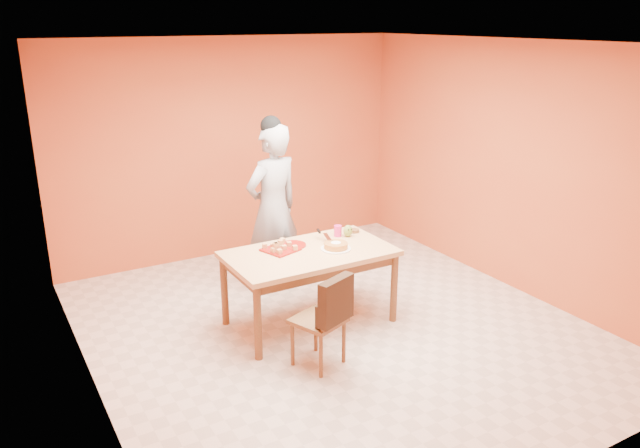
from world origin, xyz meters
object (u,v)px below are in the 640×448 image
person (273,209)px  red_dinner_plate (293,245)px  dining_table (309,260)px  magenta_glass (338,231)px  pastry_platter (280,250)px  egg_ornament (348,231)px  sponge_cake (336,246)px  dining_chair (319,318)px  checker_tin (354,231)px

person → red_dinner_plate: (-0.13, -0.71, -0.16)m
dining_table → magenta_glass: bearing=26.6°
pastry_platter → magenta_glass: magenta_glass is taller
red_dinner_plate → magenta_glass: bearing=2.4°
egg_ornament → pastry_platter: bearing=159.2°
egg_ornament → sponge_cake: bearing=-161.5°
dining_table → person: (0.07, 0.92, 0.26)m
dining_table → person: bearing=86.0°
dining_table → dining_chair: bearing=-113.2°
magenta_glass → pastry_platter: bearing=-173.8°
magenta_glass → checker_tin: magenta_glass is taller
dining_table → egg_ornament: 0.59m
pastry_platter → magenta_glass: size_ratio=2.61×
dining_table → sponge_cake: bearing=-18.5°
dining_chair → magenta_glass: size_ratio=7.57×
dining_chair → red_dinner_plate: 1.04m
egg_ornament → dining_chair: bearing=-155.2°
dining_table → sponge_cake: (0.25, -0.08, 0.13)m
dining_table → sponge_cake: 0.29m
person → magenta_glass: 0.81m
pastry_platter → dining_chair: bearing=-95.4°
person → pastry_platter: size_ratio=6.26×
dining_chair → checker_tin: size_ratio=8.36×
red_dinner_plate → checker_tin: 0.75m
pastry_platter → egg_ornament: bearing=0.9°
egg_ornament → checker_tin: size_ratio=1.20×
dining_chair → sponge_cake: dining_chair is taller
pastry_platter → red_dinner_plate: (0.17, 0.05, -0.00)m
pastry_platter → person: bearing=68.7°
sponge_cake → egg_ornament: (0.30, 0.25, 0.02)m
dining_table → egg_ornament: bearing=17.3°
dining_table → egg_ornament: (0.55, 0.17, 0.16)m
sponge_cake → magenta_glass: size_ratio=2.04×
sponge_cake → checker_tin: 0.55m
dining_table → dining_chair: 0.84m
person → red_dinner_plate: 0.74m
person → egg_ornament: bearing=109.2°
magenta_glass → checker_tin: size_ratio=1.11×
dining_table → checker_tin: bearing=20.4°
person → pastry_platter: 0.84m
pastry_platter → dining_table: bearing=-34.1°
person → magenta_glass: (0.40, -0.69, -0.11)m
pastry_platter → sponge_cake: 0.54m
dining_table → checker_tin: (0.68, 0.25, 0.11)m
magenta_glass → dining_table: bearing=-153.4°
sponge_cake → red_dinner_plate: bearing=136.8°
egg_ornament → red_dinner_plate: bearing=154.5°
person → magenta_glass: bearing=106.7°
dining_chair → magenta_glass: bearing=30.5°
person → checker_tin: person is taller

